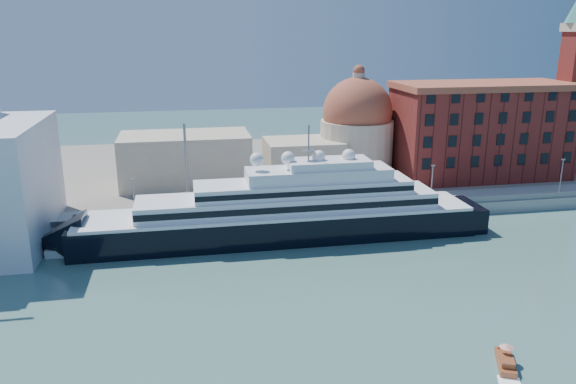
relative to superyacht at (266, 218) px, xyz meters
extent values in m
plane|color=#3C6861|center=(6.09, -23.00, -4.29)|extent=(400.00, 400.00, 0.00)
cube|color=gray|center=(6.09, 11.00, -3.04)|extent=(180.00, 10.00, 2.50)
cube|color=slate|center=(6.09, 52.00, -3.29)|extent=(260.00, 72.00, 2.00)
cube|color=slate|center=(6.09, 6.50, -1.19)|extent=(180.00, 0.10, 1.20)
cube|color=black|center=(2.26, 0.00, -2.21)|extent=(73.68, 11.33, 6.14)
cone|color=black|center=(-36.47, 0.00, -2.21)|extent=(9.45, 11.33, 11.33)
cube|color=black|center=(39.10, 0.00, -2.40)|extent=(5.67, 10.39, 5.67)
cube|color=white|center=(2.26, 0.00, 1.10)|extent=(71.79, 11.52, 0.57)
cube|color=white|center=(4.15, 0.00, 2.80)|extent=(54.79, 9.45, 2.83)
cube|color=black|center=(4.15, -4.72, 2.80)|extent=(54.79, 0.15, 1.13)
cube|color=white|center=(6.98, 0.00, 5.44)|extent=(39.67, 8.50, 2.46)
cube|color=white|center=(9.82, 0.00, 7.80)|extent=(26.45, 7.56, 2.27)
cube|color=white|center=(11.71, 0.00, 9.69)|extent=(15.11, 6.61, 1.51)
cylinder|color=slate|center=(7.93, 0.00, 13.66)|extent=(0.28, 0.28, 6.61)
sphere|color=white|center=(-1.52, 0.00, 11.01)|extent=(2.46, 2.46, 2.46)
sphere|color=white|center=(4.15, 0.00, 11.01)|extent=(2.46, 2.46, 2.46)
sphere|color=white|center=(9.82, 0.00, 11.01)|extent=(2.46, 2.46, 2.46)
sphere|color=white|center=(15.49, 0.00, 11.01)|extent=(2.46, 2.46, 2.46)
cube|color=white|center=(-32.40, -0.53, -3.69)|extent=(12.05, 4.32, 1.59)
cube|color=white|center=(-30.42, -0.59, -2.40)|extent=(4.05, 2.60, 1.19)
cube|color=maroon|center=(21.35, -45.42, -3.97)|extent=(3.85, 5.74, 0.91)
cube|color=maroon|center=(20.98, -46.26, -3.19)|extent=(2.25, 2.67, 0.73)
cylinder|color=slate|center=(21.53, -45.00, -2.83)|extent=(0.05, 0.05, 1.46)
cone|color=red|center=(21.53, -45.00, -2.01)|extent=(1.64, 1.64, 0.36)
cube|color=maroon|center=(58.09, 29.00, 8.71)|extent=(42.00, 18.00, 22.00)
cube|color=#974831|center=(58.09, 29.00, 20.21)|extent=(43.00, 19.00, 1.50)
cube|color=maroon|center=(82.09, 29.00, 15.21)|extent=(6.00, 6.00, 35.00)
cylinder|color=beige|center=(28.09, 35.00, 4.71)|extent=(18.00, 18.00, 14.00)
sphere|color=#974831|center=(28.09, 35.00, 13.71)|extent=(17.00, 17.00, 17.00)
cylinder|color=beige|center=(28.09, 35.00, 21.71)|extent=(3.00, 3.00, 3.00)
cube|color=beige|center=(14.09, 33.00, 2.71)|extent=(18.00, 14.00, 10.00)
cube|color=beige|center=(-13.91, 35.00, 3.71)|extent=(30.00, 16.00, 12.00)
cylinder|color=slate|center=(-23.91, 8.00, 2.21)|extent=(0.24, 0.24, 8.00)
cube|color=slate|center=(-23.91, 8.00, 6.31)|extent=(0.80, 0.30, 0.25)
cylinder|color=slate|center=(6.09, 8.00, 2.21)|extent=(0.24, 0.24, 8.00)
cube|color=slate|center=(6.09, 8.00, 6.31)|extent=(0.80, 0.30, 0.25)
cylinder|color=slate|center=(36.09, 8.00, 2.21)|extent=(0.24, 0.24, 8.00)
cube|color=slate|center=(36.09, 8.00, 6.31)|extent=(0.80, 0.30, 0.25)
cylinder|color=slate|center=(66.09, 8.00, 2.21)|extent=(0.24, 0.24, 8.00)
cube|color=slate|center=(66.09, 8.00, 6.31)|extent=(0.80, 0.30, 0.25)
cylinder|color=slate|center=(-13.91, 10.00, 7.21)|extent=(0.50, 0.50, 18.00)
camera|label=1|loc=(-14.12, -96.78, 33.40)|focal=35.00mm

